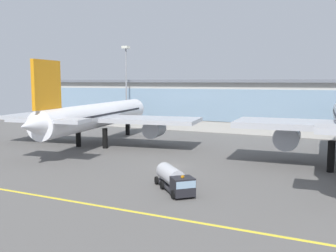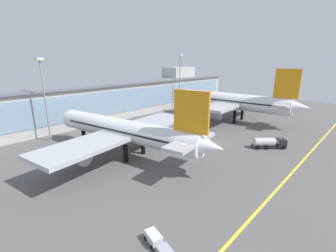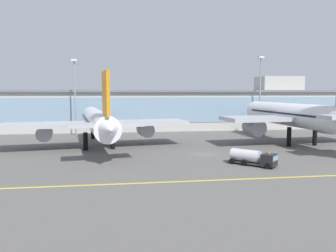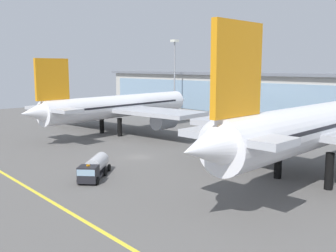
{
  "view_description": "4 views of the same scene",
  "coord_description": "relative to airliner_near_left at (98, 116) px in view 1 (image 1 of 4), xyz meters",
  "views": [
    {
      "loc": [
        26.45,
        -56.72,
        14.17
      ],
      "look_at": [
        -3.95,
        6.82,
        5.87
      ],
      "focal_mm": 40.92,
      "sensor_mm": 36.0,
      "label": 1
    },
    {
      "loc": [
        -57.49,
        -33.6,
        23.36
      ],
      "look_at": [
        -6.63,
        13.37,
        3.96
      ],
      "focal_mm": 25.18,
      "sensor_mm": 36.0,
      "label": 2
    },
    {
      "loc": [
        -18.46,
        -71.53,
        13.67
      ],
      "look_at": [
        -7.59,
        2.44,
        6.16
      ],
      "focal_mm": 35.78,
      "sensor_mm": 36.0,
      "label": 3
    },
    {
      "loc": [
        54.71,
        -40.95,
        15.93
      ],
      "look_at": [
        2.71,
        4.69,
        5.48
      ],
      "focal_mm": 41.56,
      "sensor_mm": 36.0,
      "label": 4
    }
  ],
  "objects": [
    {
      "name": "airliner_near_left",
      "position": [
        0.0,
        0.0,
        0.0
      ],
      "size": [
        45.81,
        51.79,
        17.76
      ],
      "rotation": [
        0.0,
        0.0,
        1.72
      ],
      "color": "black",
      "rests_on": "ground"
    },
    {
      "name": "terminal_building",
      "position": [
        25.25,
        37.1,
        1.22
      ],
      "size": [
        146.25,
        14.0,
        19.77
      ],
      "color": "beige",
      "rests_on": "ground"
    },
    {
      "name": "fuel_tanker_truck",
      "position": [
        30.09,
        -25.03,
        -4.97
      ],
      "size": [
        8.03,
        8.19,
        2.9
      ],
      "rotation": [
        0.0,
        0.0,
        5.48
      ],
      "color": "black",
      "rests_on": "ground"
    },
    {
      "name": "ground_plane",
      "position": [
        23.69,
        -12.2,
        -6.48
      ],
      "size": [
        200.55,
        200.55,
        0.0
      ],
      "primitive_type": "plane",
      "color": "#5B5956"
    },
    {
      "name": "apron_light_mast_centre",
      "position": [
        -8.46,
        25.72,
        9.22
      ],
      "size": [
        1.8,
        1.8,
        24.06
      ],
      "color": "gray",
      "rests_on": "ground"
    },
    {
      "name": "taxiway_centreline_stripe",
      "position": [
        23.69,
        -34.2,
        -6.47
      ],
      "size": [
        160.44,
        0.5,
        0.01
      ],
      "primitive_type": "cube",
      "color": "yellow",
      "rests_on": "ground"
    }
  ]
}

